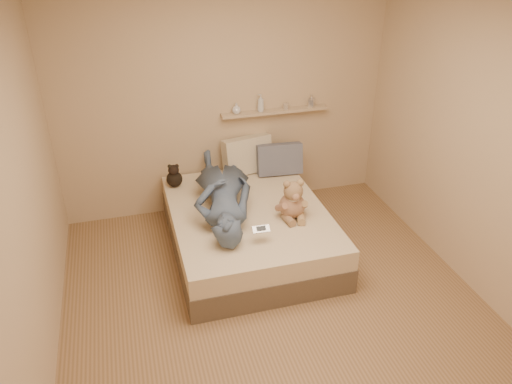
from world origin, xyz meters
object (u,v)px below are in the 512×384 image
object	(u,v)px
game_console	(261,229)
pillow_grey	(279,159)
dark_plush	(174,177)
teddy_bear	(293,202)
bed	(248,229)
person	(223,192)
pillow_cream	(247,155)
wall_shelf	(275,111)

from	to	relation	value
game_console	pillow_grey	bearing A→B (deg)	65.27
game_console	pillow_grey	distance (m)	1.38
dark_plush	teddy_bear	bearing A→B (deg)	-43.33
bed	dark_plush	world-z (taller)	dark_plush
pillow_grey	person	xyz separation A→B (m)	(-0.77, -0.59, 0.01)
bed	pillow_cream	distance (m)	0.96
game_console	wall_shelf	world-z (taller)	wall_shelf
game_console	teddy_bear	world-z (taller)	teddy_bear
teddy_bear	pillow_cream	size ratio (longest dim) A/B	0.74
bed	teddy_bear	size ratio (longest dim) A/B	4.65
teddy_bear	bed	bearing A→B (deg)	145.76
teddy_bear	dark_plush	bearing A→B (deg)	136.67
person	wall_shelf	world-z (taller)	wall_shelf
bed	dark_plush	size ratio (longest dim) A/B	7.23
pillow_cream	person	distance (m)	0.86
teddy_bear	pillow_grey	bearing A→B (deg)	79.41
pillow_cream	person	bearing A→B (deg)	-121.10
pillow_cream	wall_shelf	xyz separation A→B (m)	(0.34, 0.08, 0.45)
teddy_bear	wall_shelf	size ratio (longest dim) A/B	0.34
person	wall_shelf	xyz separation A→B (m)	(0.78, 0.81, 0.47)
teddy_bear	pillow_grey	size ratio (longest dim) A/B	0.82
pillow_grey	game_console	bearing A→B (deg)	-114.73
bed	game_console	xyz separation A→B (m)	(-0.03, -0.57, 0.36)
bed	person	xyz separation A→B (m)	(-0.23, 0.10, 0.41)
teddy_bear	person	xyz separation A→B (m)	(-0.60, 0.35, 0.02)
dark_plush	wall_shelf	bearing A→B (deg)	10.57
bed	wall_shelf	distance (m)	1.38
teddy_bear	pillow_grey	world-z (taller)	teddy_bear
game_console	wall_shelf	xyz separation A→B (m)	(0.58, 1.47, 0.51)
game_console	dark_plush	size ratio (longest dim) A/B	0.60
dark_plush	bed	bearing A→B (deg)	-47.66
teddy_bear	game_console	bearing A→B (deg)	-141.93
bed	person	size ratio (longest dim) A/B	1.23
dark_plush	pillow_cream	size ratio (longest dim) A/B	0.48
wall_shelf	pillow_cream	bearing A→B (deg)	-166.83
teddy_bear	pillow_cream	world-z (taller)	pillow_cream
teddy_bear	pillow_grey	xyz separation A→B (m)	(0.18, 0.94, 0.00)
teddy_bear	wall_shelf	distance (m)	1.27
pillow_grey	wall_shelf	bearing A→B (deg)	88.38
wall_shelf	dark_plush	bearing A→B (deg)	-169.43
bed	wall_shelf	xyz separation A→B (m)	(0.55, 0.91, 0.88)
game_console	wall_shelf	bearing A→B (deg)	68.38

